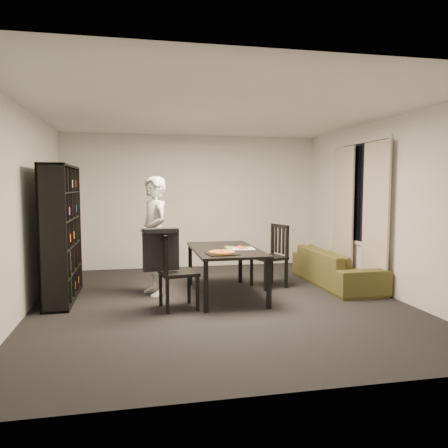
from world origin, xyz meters
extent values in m
cube|color=black|center=(0.00, 0.00, 0.00)|extent=(5.00, 5.50, 0.01)
cube|color=white|center=(0.00, 0.00, 2.60)|extent=(5.00, 5.50, 0.01)
cube|color=white|center=(0.00, 2.75, 1.30)|extent=(5.00, 0.01, 2.60)
cube|color=white|center=(0.00, -2.75, 1.30)|extent=(5.00, 0.01, 2.60)
cube|color=white|center=(-2.50, 0.00, 1.30)|extent=(0.01, 5.50, 2.60)
cube|color=white|center=(2.50, 0.00, 1.30)|extent=(0.01, 5.50, 2.60)
cube|color=black|center=(2.48, 0.60, 1.50)|extent=(0.02, 1.40, 1.60)
cube|color=white|center=(2.48, 0.60, 1.50)|extent=(0.03, 1.52, 1.72)
cube|color=beige|center=(2.40, 0.08, 1.15)|extent=(0.03, 0.70, 2.25)
cube|color=beige|center=(2.40, 1.12, 1.15)|extent=(0.03, 0.70, 2.25)
cube|color=black|center=(-2.16, 0.60, 0.95)|extent=(0.35, 1.50, 1.90)
cube|color=black|center=(0.15, 0.33, 0.68)|extent=(0.93, 1.68, 0.04)
cube|color=black|center=(-0.27, -0.46, 0.33)|extent=(0.06, 0.06, 0.66)
cube|color=black|center=(0.57, -0.46, 0.33)|extent=(0.06, 0.06, 0.66)
cube|color=black|center=(-0.27, 1.12, 0.33)|extent=(0.06, 0.06, 0.66)
cube|color=black|center=(0.57, 1.12, 0.33)|extent=(0.06, 0.06, 0.66)
cube|color=black|center=(-0.59, -0.21, 0.47)|extent=(0.53, 0.53, 0.04)
cube|color=black|center=(-0.80, -0.24, 0.74)|extent=(0.12, 0.46, 0.49)
cube|color=black|center=(-0.80, -0.24, 0.97)|extent=(0.10, 0.44, 0.05)
cube|color=black|center=(-0.37, -0.38, 0.22)|extent=(0.04, 0.04, 0.45)
cube|color=black|center=(-0.43, 0.01, 0.22)|extent=(0.04, 0.04, 0.45)
cube|color=black|center=(-0.76, -0.44, 0.22)|extent=(0.04, 0.04, 0.45)
cube|color=black|center=(-0.82, -0.05, 0.22)|extent=(0.04, 0.04, 0.45)
cube|color=black|center=(0.94, 0.73, 0.47)|extent=(0.58, 0.58, 0.04)
cube|color=black|center=(1.14, 0.80, 0.74)|extent=(0.18, 0.45, 0.49)
cube|color=black|center=(1.14, 0.80, 0.97)|extent=(0.16, 0.43, 0.05)
cube|color=black|center=(0.69, 0.86, 0.23)|extent=(0.04, 0.04, 0.45)
cube|color=black|center=(0.81, 0.49, 0.23)|extent=(0.04, 0.04, 0.45)
cube|color=black|center=(1.07, 0.98, 0.23)|extent=(0.04, 0.04, 0.45)
cube|color=black|center=(1.19, 0.60, 0.23)|extent=(0.04, 0.04, 0.45)
cube|color=black|center=(-0.82, -0.25, 0.77)|extent=(0.47, 0.16, 0.49)
cube|color=black|center=(-0.82, -0.25, 1.04)|extent=(0.46, 0.26, 0.05)
imported|color=silver|center=(-0.87, 0.60, 0.88)|extent=(0.62, 0.75, 1.75)
cube|color=black|center=(0.00, -0.19, 0.71)|extent=(0.43, 0.36, 0.01)
cylinder|color=#AC6E32|center=(-0.01, -0.19, 0.72)|extent=(0.35, 0.35, 0.02)
cylinder|color=#C97634|center=(-0.01, -0.19, 0.74)|extent=(0.31, 0.31, 0.01)
cube|color=white|center=(0.35, 0.23, 0.70)|extent=(0.42, 0.33, 0.01)
imported|color=#3B3C18|center=(2.07, 0.66, 0.29)|extent=(0.78, 1.98, 0.58)
camera|label=1|loc=(-1.15, -5.85, 1.61)|focal=35.00mm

